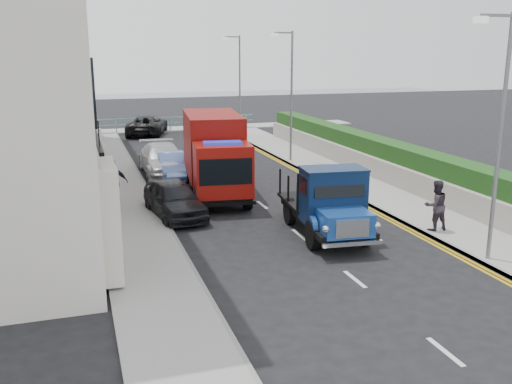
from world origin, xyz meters
name	(u,v)px	position (x,y,z in m)	size (l,w,h in m)	color
ground	(324,255)	(0.00, 0.00, 0.00)	(120.00, 120.00, 0.00)	black
pavement_west	(123,196)	(-5.20, 9.00, 0.06)	(2.40, 38.00, 0.12)	gray
pavement_east	(348,179)	(5.30, 9.00, 0.06)	(2.60, 38.00, 0.12)	gray
promenade	(169,129)	(0.00, 29.00, 0.06)	(30.00, 2.50, 0.12)	gray
sea_plane	(129,99)	(0.00, 60.00, 0.00)	(120.00, 120.00, 0.00)	#4D5B69
terrace_west	(5,23)	(-9.47, 13.00, 7.17)	(6.31, 30.20, 14.25)	silver
garden_east	(384,159)	(7.21, 9.00, 0.90)	(1.45, 28.00, 1.75)	#B2AD9E
seafront_railing	(170,124)	(0.00, 28.20, 0.58)	(13.00, 0.08, 1.11)	#59B2A5
lamp_near	(498,126)	(4.18, -2.00, 4.00)	(1.23, 0.18, 7.00)	slate
lamp_mid	(289,89)	(4.18, 14.00, 4.00)	(1.23, 0.18, 7.00)	slate
lamp_far	(238,80)	(4.18, 24.00, 4.00)	(1.23, 0.18, 7.00)	slate
bedford_lorry	(331,207)	(0.80, 1.31, 1.09)	(2.45, 5.17, 2.37)	black
red_lorry	(215,153)	(-1.36, 8.27, 1.80)	(2.95, 6.68, 3.39)	black
parked_car_front	(174,199)	(-3.60, 5.45, 0.68)	(1.61, 4.01, 1.37)	black
parked_car_mid	(172,166)	(-2.60, 12.00, 0.61)	(1.30, 3.72, 1.22)	#5B7EC3
parked_car_rear	(163,160)	(-2.85, 13.02, 0.74)	(2.08, 5.11, 1.48)	silver
seafront_car_left	(147,125)	(-1.88, 27.00, 0.72)	(2.40, 5.20, 1.45)	black
seafront_car_right	(208,124)	(2.29, 25.31, 0.82)	(1.93, 4.79, 1.63)	#9F9EA3
pedestrian_east_far	(436,205)	(4.40, 0.80, 0.98)	(0.84, 0.65, 1.72)	#322B34
pedestrian_west_near	(114,183)	(-5.63, 7.28, 1.02)	(1.06, 0.44, 1.81)	#1B1D31
pedestrian_west_far	(99,165)	(-6.00, 10.99, 1.05)	(0.91, 0.59, 1.85)	#40372E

